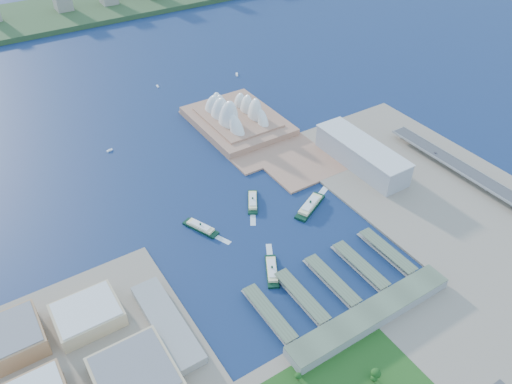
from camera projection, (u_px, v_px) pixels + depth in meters
ground at (283, 249)px, 600.85m from camera, size 3000.00×3000.00×0.00m
south_land at (413, 383)px, 461.10m from camera, size 720.00×180.00×3.00m
east_land at (450, 202)px, 668.61m from camera, size 240.00×500.00×3.00m
peninsula at (245, 129)px, 817.36m from camera, size 135.00×220.00×3.00m
far_shore at (57, 13)px, 1244.95m from camera, size 2200.00×260.00×12.00m
opera_house at (237, 108)px, 810.64m from camera, size 134.00×180.00×58.00m
toaster_building at (361, 155)px, 723.71m from camera, size 45.00×155.00×35.00m
expressway at (487, 187)px, 682.84m from camera, size 26.00×340.00×11.85m
ferry_wharves at (332, 281)px, 554.33m from camera, size 184.00×90.00×9.30m
terminal_building at (370, 315)px, 512.40m from camera, size 200.00×28.00×12.00m
far_skyline at (56, 2)px, 1210.99m from camera, size 1900.00×140.00×55.00m
ferry_a at (200, 226)px, 625.91m from camera, size 31.21×50.83×9.43m
ferry_b at (253, 200)px, 666.59m from camera, size 36.51×48.37×9.29m
ferry_c at (272, 269)px, 568.49m from camera, size 35.45×49.86×9.45m
ferry_d at (310, 204)px, 658.03m from camera, size 61.71×41.24×11.57m
boat_b at (110, 150)px, 767.79m from camera, size 9.97×5.45×2.55m
boat_c at (237, 74)px, 979.44m from camera, size 9.74×13.85×3.05m
boat_e at (158, 86)px, 939.97m from camera, size 4.42×10.35×2.46m
car_c at (436, 153)px, 735.99m from camera, size 1.76×4.33×1.26m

